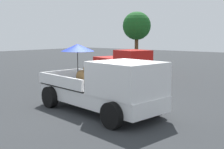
{
  "coord_description": "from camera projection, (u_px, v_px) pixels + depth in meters",
  "views": [
    {
      "loc": [
        6.85,
        -7.58,
        2.73
      ],
      "look_at": [
        -0.82,
        1.73,
        1.1
      ],
      "focal_mm": 46.39,
      "sensor_mm": 36.0,
      "label": 1
    }
  ],
  "objects": [
    {
      "name": "pickup_truck_red",
      "position": [
        124.0,
        63.0,
        19.48
      ],
      "size": [
        5.11,
        3.19,
        1.8
      ],
      "rotation": [
        0.0,
        0.0,
        -0.29
      ],
      "color": "black",
      "rests_on": "ground"
    },
    {
      "name": "ground_plane",
      "position": [
        99.0,
        111.0,
        10.48
      ],
      "size": [
        80.0,
        80.0,
        0.0
      ],
      "primitive_type": "plane",
      "color": "#2D3033"
    },
    {
      "name": "tree_by_lot",
      "position": [
        137.0,
        26.0,
        25.14
      ],
      "size": [
        2.45,
        2.45,
        4.79
      ],
      "color": "brown",
      "rests_on": "ground"
    },
    {
      "name": "pickup_truck_main",
      "position": [
        107.0,
        86.0,
        10.05
      ],
      "size": [
        5.26,
        2.8,
        2.4
      ],
      "rotation": [
        0.0,
        0.0,
        -0.14
      ],
      "color": "black",
      "rests_on": "ground"
    }
  ]
}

